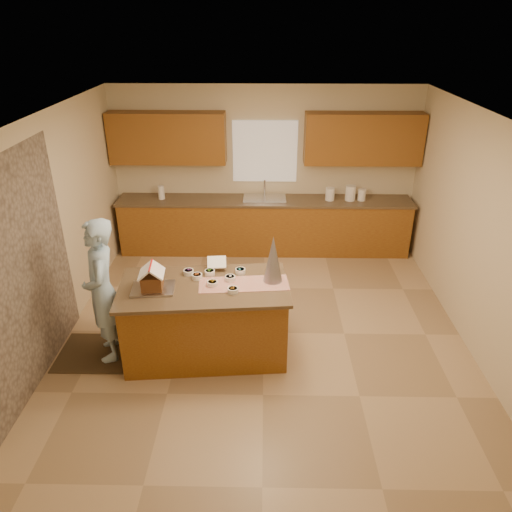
# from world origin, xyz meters

# --- Properties ---
(floor) EXTENTS (5.50, 5.50, 0.00)m
(floor) POSITION_xyz_m (0.00, 0.00, 0.00)
(floor) COLOR tan
(floor) RESTS_ON ground
(ceiling) EXTENTS (5.50, 5.50, 0.00)m
(ceiling) POSITION_xyz_m (0.00, 0.00, 2.70)
(ceiling) COLOR silver
(ceiling) RESTS_ON floor
(wall_back) EXTENTS (5.50, 5.50, 0.00)m
(wall_back) POSITION_xyz_m (0.00, 2.75, 1.35)
(wall_back) COLOR beige
(wall_back) RESTS_ON floor
(wall_front) EXTENTS (5.50, 5.50, 0.00)m
(wall_front) POSITION_xyz_m (0.00, -2.75, 1.35)
(wall_front) COLOR beige
(wall_front) RESTS_ON floor
(wall_left) EXTENTS (5.50, 5.50, 0.00)m
(wall_left) POSITION_xyz_m (-2.50, 0.00, 1.35)
(wall_left) COLOR beige
(wall_left) RESTS_ON floor
(wall_right) EXTENTS (5.50, 5.50, 0.00)m
(wall_right) POSITION_xyz_m (2.50, 0.00, 1.35)
(wall_right) COLOR beige
(wall_right) RESTS_ON floor
(stone_accent) EXTENTS (0.00, 2.50, 2.50)m
(stone_accent) POSITION_xyz_m (-2.48, -0.80, 1.25)
(stone_accent) COLOR gray
(stone_accent) RESTS_ON wall_left
(window_curtain) EXTENTS (1.05, 0.03, 1.00)m
(window_curtain) POSITION_xyz_m (0.00, 2.72, 1.65)
(window_curtain) COLOR white
(window_curtain) RESTS_ON wall_back
(back_counter_base) EXTENTS (4.80, 0.60, 0.88)m
(back_counter_base) POSITION_xyz_m (0.00, 2.45, 0.44)
(back_counter_base) COLOR brown
(back_counter_base) RESTS_ON floor
(back_counter_top) EXTENTS (4.85, 0.63, 0.04)m
(back_counter_top) POSITION_xyz_m (0.00, 2.45, 0.90)
(back_counter_top) COLOR brown
(back_counter_top) RESTS_ON back_counter_base
(upper_cabinet_left) EXTENTS (1.85, 0.35, 0.80)m
(upper_cabinet_left) POSITION_xyz_m (-1.55, 2.57, 1.90)
(upper_cabinet_left) COLOR brown
(upper_cabinet_left) RESTS_ON wall_back
(upper_cabinet_right) EXTENTS (1.85, 0.35, 0.80)m
(upper_cabinet_right) POSITION_xyz_m (1.55, 2.57, 1.90)
(upper_cabinet_right) COLOR brown
(upper_cabinet_right) RESTS_ON wall_back
(sink) EXTENTS (0.70, 0.45, 0.12)m
(sink) POSITION_xyz_m (0.00, 2.45, 0.89)
(sink) COLOR silver
(sink) RESTS_ON back_counter_top
(faucet) EXTENTS (0.03, 0.03, 0.28)m
(faucet) POSITION_xyz_m (0.00, 2.63, 1.06)
(faucet) COLOR silver
(faucet) RESTS_ON back_counter_top
(island_base) EXTENTS (1.89, 1.07, 0.89)m
(island_base) POSITION_xyz_m (-0.68, -0.41, 0.44)
(island_base) COLOR brown
(island_base) RESTS_ON floor
(island_top) EXTENTS (1.98, 1.15, 0.04)m
(island_top) POSITION_xyz_m (-0.68, -0.41, 0.91)
(island_top) COLOR brown
(island_top) RESTS_ON island_base
(table_runner) EXTENTS (1.04, 0.45, 0.01)m
(table_runner) POSITION_xyz_m (-0.23, -0.37, 0.93)
(table_runner) COLOR #9F210B
(table_runner) RESTS_ON island_top
(baking_tray) EXTENTS (0.49, 0.38, 0.03)m
(baking_tray) POSITION_xyz_m (-1.23, -0.51, 0.94)
(baking_tray) COLOR silver
(baking_tray) RESTS_ON island_top
(cookbook) EXTENTS (0.24, 0.19, 0.10)m
(cookbook) POSITION_xyz_m (-0.56, -0.01, 1.02)
(cookbook) COLOR white
(cookbook) RESTS_ON island_top
(tinsel_tree) EXTENTS (0.24, 0.24, 0.55)m
(tinsel_tree) POSITION_xyz_m (0.10, -0.29, 1.21)
(tinsel_tree) COLOR #A8AAB4
(tinsel_tree) RESTS_ON island_top
(rug) EXTENTS (1.17, 0.76, 0.01)m
(rug) POSITION_xyz_m (-1.87, -0.45, 0.01)
(rug) COLOR black
(rug) RESTS_ON floor
(boy) EXTENTS (0.57, 0.72, 1.72)m
(boy) POSITION_xyz_m (-1.82, -0.45, 0.87)
(boy) COLOR #A8D0EF
(boy) RESTS_ON rug
(canister_a) EXTENTS (0.15, 0.15, 0.20)m
(canister_a) POSITION_xyz_m (1.07, 2.45, 1.02)
(canister_a) COLOR white
(canister_a) RESTS_ON back_counter_top
(canister_b) EXTENTS (0.17, 0.17, 0.24)m
(canister_b) POSITION_xyz_m (1.40, 2.45, 1.04)
(canister_b) COLOR white
(canister_b) RESTS_ON back_counter_top
(canister_c) EXTENTS (0.13, 0.13, 0.19)m
(canister_c) POSITION_xyz_m (1.59, 2.45, 1.01)
(canister_c) COLOR white
(canister_c) RESTS_ON back_counter_top
(paper_towel) EXTENTS (0.10, 0.10, 0.22)m
(paper_towel) POSITION_xyz_m (-1.70, 2.45, 1.03)
(paper_towel) COLOR white
(paper_towel) RESTS_ON back_counter_top
(gingerbread_house) EXTENTS (0.30, 0.31, 0.28)m
(gingerbread_house) POSITION_xyz_m (-1.23, -0.51, 1.06)
(gingerbread_house) COLOR #5A3717
(gingerbread_house) RESTS_ON baking_tray
(candy_bowls) EXTENTS (0.73, 0.57, 0.06)m
(candy_bowls) POSITION_xyz_m (-0.55, -0.27, 0.96)
(candy_bowls) COLOR yellow
(candy_bowls) RESTS_ON island_top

